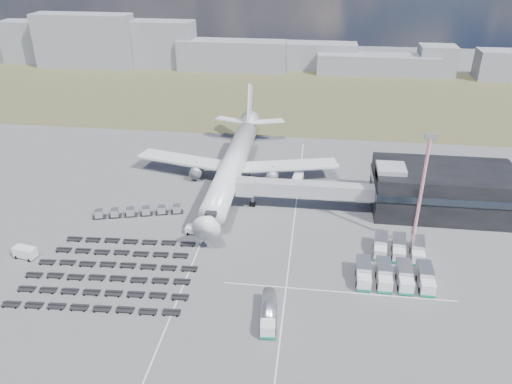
# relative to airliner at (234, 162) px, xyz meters

# --- Properties ---
(ground) EXTENTS (420.00, 420.00, 0.00)m
(ground) POSITION_rel_airliner_xyz_m (0.00, -32.38, -5.29)
(ground) COLOR #565659
(ground) RESTS_ON ground
(grass_strip) EXTENTS (420.00, 90.00, 0.01)m
(grass_strip) POSITION_rel_airliner_xyz_m (0.00, 77.62, -5.29)
(grass_strip) COLOR #46452A
(grass_strip) RESTS_ON ground
(lane_markings) EXTENTS (47.12, 110.00, 0.01)m
(lane_markings) POSITION_rel_airliner_xyz_m (9.77, -29.38, -5.29)
(lane_markings) COLOR silver
(lane_markings) RESTS_ON ground
(terminal) EXTENTS (30.40, 16.40, 11.00)m
(terminal) POSITION_rel_airliner_xyz_m (47.77, -8.41, -0.04)
(terminal) COLOR black
(terminal) RESTS_ON ground
(jet_bridge) EXTENTS (30.30, 3.80, 7.05)m
(jet_bridge) POSITION_rel_airliner_xyz_m (15.90, -11.95, -0.24)
(jet_bridge) COLOR #939399
(jet_bridge) RESTS_ON ground
(airliner) EXTENTS (51.59, 64.53, 17.62)m
(airliner) POSITION_rel_airliner_xyz_m (0.00, 0.00, 0.00)
(airliner) COLOR silver
(airliner) RESTS_ON ground
(skyline) EXTENTS (289.55, 22.71, 23.70)m
(skyline) POSITION_rel_airliner_xyz_m (-24.47, 115.38, 3.19)
(skyline) COLOR gray
(skyline) RESTS_ON ground
(fuel_tanker) EXTENTS (3.12, 9.54, 3.03)m
(fuel_tanker) POSITION_rel_airliner_xyz_m (13.77, -48.93, -3.78)
(fuel_tanker) COLOR silver
(fuel_tanker) RESTS_ON ground
(pushback_tug) EXTENTS (3.76, 2.26, 1.60)m
(pushback_tug) POSITION_rel_airliner_xyz_m (-4.00, -24.99, -4.49)
(pushback_tug) COLOR silver
(pushback_tug) RESTS_ON ground
(utility_van) EXTENTS (4.58, 2.74, 2.29)m
(utility_van) POSITION_rel_airliner_xyz_m (-34.00, -37.65, -4.15)
(utility_van) COLOR silver
(utility_van) RESTS_ON ground
(catering_truck) EXTENTS (2.82, 5.93, 2.64)m
(catering_truck) POSITION_rel_airliner_xyz_m (15.81, -0.43, -3.94)
(catering_truck) COLOR silver
(catering_truck) RESTS_ON ground
(service_trucks_near) EXTENTS (13.30, 7.47, 2.93)m
(service_trucks_near) POSITION_rel_airliner_xyz_m (34.74, -36.55, -3.70)
(service_trucks_near) COLOR silver
(service_trucks_near) RESTS_ON ground
(service_trucks_far) EXTENTS (10.04, 8.01, 2.85)m
(service_trucks_far) POSITION_rel_airliner_xyz_m (36.64, -27.47, -3.75)
(service_trucks_far) COLOR silver
(service_trucks_far) RESTS_ON ground
(uld_row) EXTENTS (19.22, 6.69, 1.77)m
(uld_row) POSITION_rel_airliner_xyz_m (-18.03, -19.39, -4.23)
(uld_row) COLOR black
(uld_row) RESTS_ON ground
(baggage_dollies) EXTENTS (31.57, 23.19, 0.70)m
(baggage_dollies) POSITION_rel_airliner_xyz_m (-16.03, -40.48, -4.94)
(baggage_dollies) COLOR black
(baggage_dollies) RESTS_ON ground
(floodlight_mast) EXTENTS (2.20, 1.82, 23.59)m
(floodlight_mast) POSITION_rel_airliner_xyz_m (39.84, -23.80, 6.53)
(floodlight_mast) COLOR red
(floodlight_mast) RESTS_ON ground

